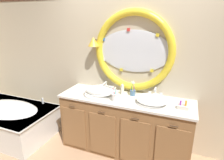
{
  "coord_description": "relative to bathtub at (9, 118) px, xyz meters",
  "views": [
    {
      "loc": [
        0.78,
        -2.15,
        1.97
      ],
      "look_at": [
        -0.18,
        0.25,
        1.14
      ],
      "focal_mm": 30.26,
      "sensor_mm": 36.0,
      "label": 1
    }
  ],
  "objects": [
    {
      "name": "faucet_set_left",
      "position": [
        1.63,
        0.54,
        0.64
      ],
      "size": [
        0.22,
        0.15,
        0.14
      ],
      "color": "silver",
      "rests_on": "vanity_counter"
    },
    {
      "name": "back_wall_assembly",
      "position": [
        2.01,
        0.66,
        1.03
      ],
      "size": [
        6.4,
        0.26,
        2.6
      ],
      "color": "beige",
      "rests_on": "ground_plane"
    },
    {
      "name": "vanity_counter",
      "position": [
        2.03,
        0.34,
        0.15
      ],
      "size": [
        1.94,
        0.62,
        0.89
      ],
      "color": "olive",
      "rests_on": "ground_plane"
    },
    {
      "name": "toiletry_basket",
      "position": [
        2.82,
        0.27,
        0.62
      ],
      "size": [
        0.14,
        0.08,
        0.12
      ],
      "color": "beige",
      "rests_on": "vanity_counter"
    },
    {
      "name": "soap_dispenser",
      "position": [
        1.95,
        0.45,
        0.66
      ],
      "size": [
        0.05,
        0.06,
        0.17
      ],
      "color": "#EFE5C6",
      "rests_on": "vanity_counter"
    },
    {
      "name": "sink_basin_right",
      "position": [
        2.42,
        0.31,
        0.64
      ],
      "size": [
        0.43,
        0.43,
        0.1
      ],
      "color": "white",
      "rests_on": "vanity_counter"
    },
    {
      "name": "toothbrush_holder_right",
      "position": [
        2.11,
        0.47,
        0.64
      ],
      "size": [
        0.09,
        0.09,
        0.22
      ],
      "color": "slate",
      "rests_on": "vanity_counter"
    },
    {
      "name": "folded_hand_towel",
      "position": [
        1.27,
        0.18,
        0.6
      ],
      "size": [
        0.2,
        0.14,
        0.03
      ],
      "color": "white",
      "rests_on": "vanity_counter"
    },
    {
      "name": "sink_basin_left",
      "position": [
        1.63,
        0.31,
        0.65
      ],
      "size": [
        0.47,
        0.47,
        0.13
      ],
      "color": "white",
      "rests_on": "vanity_counter"
    },
    {
      "name": "bathtub",
      "position": [
        0.0,
        0.0,
        0.0
      ],
      "size": [
        1.56,
        0.96,
        0.59
      ],
      "color": "white",
      "rests_on": "ground_plane"
    },
    {
      "name": "ground_plane",
      "position": [
        2.01,
        0.07,
        -0.3
      ],
      "size": [
        14.0,
        14.0,
        0.0
      ],
      "primitive_type": "plane",
      "color": "tan"
    },
    {
      "name": "faucet_set_right",
      "position": [
        2.42,
        0.54,
        0.65
      ],
      "size": [
        0.22,
        0.13,
        0.15
      ],
      "color": "silver",
      "rests_on": "vanity_counter"
    },
    {
      "name": "toothbrush_holder_left",
      "position": [
        1.93,
        0.18,
        0.65
      ],
      "size": [
        0.09,
        0.09,
        0.22
      ],
      "color": "white",
      "rests_on": "vanity_counter"
    }
  ]
}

